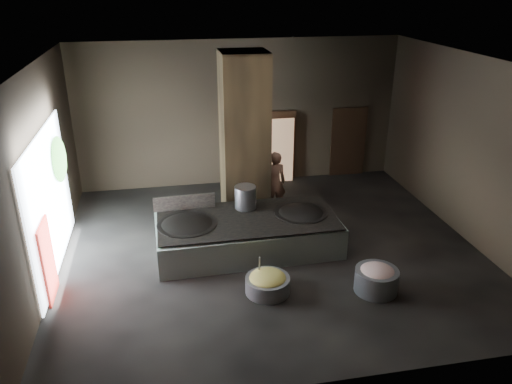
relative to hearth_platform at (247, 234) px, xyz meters
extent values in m
cube|color=black|center=(0.55, -0.12, -0.43)|extent=(10.00, 9.00, 0.10)
cube|color=black|center=(0.55, -0.12, 4.17)|extent=(10.00, 9.00, 0.10)
cube|color=black|center=(0.55, 4.43, 1.87)|extent=(10.00, 0.10, 4.50)
cube|color=black|center=(0.55, -4.67, 1.87)|extent=(10.00, 0.10, 4.50)
cube|color=black|center=(-4.50, -0.12, 1.87)|extent=(0.10, 9.00, 4.50)
cube|color=black|center=(5.60, -0.12, 1.87)|extent=(0.10, 9.00, 4.50)
cube|color=black|center=(0.25, 1.78, 1.87)|extent=(1.20, 1.20, 4.50)
cube|color=#B7CBBB|center=(0.00, 0.00, 0.00)|extent=(4.42, 2.20, 0.76)
cube|color=black|center=(0.00, 0.00, 0.43)|extent=(4.28, 2.05, 0.03)
ellipsoid|color=black|center=(-1.45, -0.05, 0.37)|extent=(1.38, 1.38, 0.38)
cylinder|color=black|center=(-1.45, -0.05, 0.44)|extent=(1.41, 1.41, 0.05)
ellipsoid|color=black|center=(1.35, 0.05, 0.37)|extent=(1.28, 1.28, 0.36)
cylinder|color=black|center=(1.35, 0.05, 0.44)|extent=(1.31, 1.31, 0.05)
cylinder|color=#9B9DA3|center=(0.05, 0.55, 0.75)|extent=(0.53, 0.53, 0.57)
cube|color=black|center=(-1.45, 0.75, 0.65)|extent=(1.52, 0.10, 0.38)
imported|color=#94624B|center=(1.09, 1.88, 0.52)|extent=(0.67, 0.44, 1.80)
cylinder|color=gray|center=(0.10, -1.91, -0.21)|extent=(1.17, 1.17, 0.35)
ellipsoid|color=#94B557|center=(0.10, -1.91, -0.03)|extent=(0.78, 0.78, 0.24)
cylinder|color=#9B9DA3|center=(-0.05, -1.76, 0.17)|extent=(0.09, 0.38, 0.67)
cylinder|color=gray|center=(2.37, -2.30, -0.13)|extent=(1.03, 1.03, 0.50)
ellipsoid|color=tan|center=(2.37, -2.30, 0.07)|extent=(0.76, 0.76, 0.29)
cube|color=black|center=(1.75, 4.33, 0.72)|extent=(1.18, 0.08, 2.38)
cube|color=#8C6647|center=(1.78, 4.11, 0.67)|extent=(0.89, 0.04, 2.10)
cube|color=black|center=(4.15, 4.33, 0.72)|extent=(1.18, 0.08, 2.38)
cube|color=#8C6647|center=(4.33, 4.42, 0.67)|extent=(0.77, 0.04, 1.82)
cube|color=white|center=(-4.40, 0.08, 1.22)|extent=(0.04, 4.20, 3.10)
cube|color=maroon|center=(-4.33, -1.22, 0.47)|extent=(0.05, 0.90, 1.70)
ellipsoid|color=#194714|center=(-4.30, 1.18, 1.82)|extent=(0.28, 1.10, 1.10)
camera|label=1|loc=(-1.82, -10.60, 5.79)|focal=35.00mm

